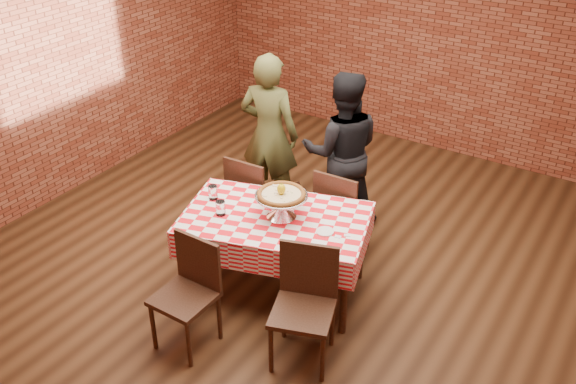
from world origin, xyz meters
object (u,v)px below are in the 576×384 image
object	(u,v)px
pizza_stand	(281,206)
chair_far_left	(256,196)
pizza	(281,195)
water_glass_right	(213,192)
diner_black	(342,151)
chair_near_left	(184,298)
condiment_caddy	(293,192)
chair_far_right	(343,211)
water_glass_left	(221,208)
diner_olive	(269,134)
chair_near_right	(303,311)
table	(276,254)

from	to	relation	value
pizza_stand	chair_far_left	bearing A→B (deg)	139.45
pizza	water_glass_right	world-z (taller)	pizza
chair_far_left	diner_black	xyz separation A→B (m)	(0.56, 0.66, 0.35)
chair_near_left	condiment_caddy	bearing A→B (deg)	81.25
diner_black	pizza	bearing A→B (deg)	63.36
pizza_stand	chair_far_left	world-z (taller)	pizza_stand
chair_far_right	diner_black	bearing A→B (deg)	-59.96
water_glass_left	diner_black	bearing A→B (deg)	77.20
pizza	diner_olive	bearing A→B (deg)	128.01
pizza_stand	chair_far_right	world-z (taller)	pizza_stand
chair_far_right	diner_olive	world-z (taller)	diner_olive
water_glass_right	chair_near_right	distance (m)	1.39
water_glass_left	diner_olive	distance (m)	1.41
pizza_stand	chair_far_right	xyz separation A→B (m)	(0.17, 0.78, -0.40)
diner_olive	diner_black	distance (m)	0.77
pizza	chair_far_right	xyz separation A→B (m)	(0.17, 0.78, -0.51)
pizza	water_glass_right	distance (m)	0.66
chair_far_left	diner_olive	size ratio (longest dim) A/B	0.54
condiment_caddy	water_glass_right	bearing A→B (deg)	173.40
pizza_stand	chair_near_right	world-z (taller)	pizza_stand
pizza_stand	diner_black	world-z (taller)	diner_black
table	water_glass_left	distance (m)	0.63
chair_far_right	chair_far_left	bearing A→B (deg)	13.03
condiment_caddy	diner_black	world-z (taller)	diner_black
pizza	condiment_caddy	world-z (taller)	pizza
chair_near_right	diner_olive	bearing A→B (deg)	111.50
diner_olive	pizza_stand	bearing A→B (deg)	117.33
chair_near_left	diner_olive	xyz separation A→B (m)	(-0.60, 2.06, 0.39)
chair_far_left	water_glass_right	bearing A→B (deg)	89.11
table	pizza_stand	xyz separation A→B (m)	(0.04, 0.04, 0.48)
table	chair_near_left	size ratio (longest dim) A/B	1.66
pizza_stand	diner_olive	distance (m)	1.39
pizza_stand	chair_far_left	xyz separation A→B (m)	(-0.66, 0.56, -0.40)
water_glass_left	chair_far_right	world-z (taller)	chair_far_right
pizza	chair_far_right	world-z (taller)	pizza
water_glass_left	chair_far_left	bearing A→B (deg)	105.42
pizza_stand	water_glass_left	xyz separation A→B (m)	(-0.43, -0.25, -0.04)
water_glass_left	chair_far_right	xyz separation A→B (m)	(0.61, 1.03, -0.37)
table	diner_olive	distance (m)	1.47
water_glass_left	condiment_caddy	xyz separation A→B (m)	(0.38, 0.51, 0.02)
chair_near_left	diner_olive	distance (m)	2.18
water_glass_left	diner_black	world-z (taller)	diner_black
chair_near_left	diner_black	distance (m)	2.22
diner_black	chair_far_left	bearing A→B (deg)	18.45
pizza_stand	water_glass_right	xyz separation A→B (m)	(-0.64, -0.09, -0.04)
chair_far_left	condiment_caddy	bearing A→B (deg)	151.66
pizza	chair_far_right	bearing A→B (deg)	77.39
condiment_caddy	chair_near_left	distance (m)	1.30
water_glass_right	chair_far_left	bearing A→B (deg)	91.23
table	chair_far_right	xyz separation A→B (m)	(0.21, 0.82, 0.08)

